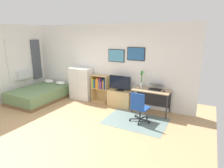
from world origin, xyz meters
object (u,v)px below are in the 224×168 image
(bamboo_vase, at_px, (142,79))
(wine_glass, at_px, (141,85))
(desk, at_px, (152,94))
(bookshelf, at_px, (100,86))
(tv_stand, at_px, (120,98))
(computer_mouse, at_px, (164,91))
(office_chair, at_px, (139,107))
(bed, at_px, (40,94))
(laptop, at_px, (156,87))
(television, at_px, (120,83))
(dresser, at_px, (81,84))

(bamboo_vase, xyz_separation_m, wine_glass, (0.07, -0.22, -0.11))
(desk, bearing_deg, bamboo_vase, 167.17)
(bamboo_vase, bearing_deg, bookshelf, -178.31)
(bamboo_vase, relative_size, wine_glass, 2.90)
(tv_stand, relative_size, computer_mouse, 7.80)
(bamboo_vase, bearing_deg, office_chair, -73.84)
(bed, bearing_deg, computer_mouse, 8.88)
(laptop, bearing_deg, television, -176.61)
(office_chair, bearing_deg, laptop, 84.68)
(laptop, height_order, wine_glass, wine_glass)
(dresser, distance_m, desk, 2.67)
(desk, height_order, computer_mouse, computer_mouse)
(bookshelf, relative_size, office_chair, 1.13)
(bed, height_order, television, television)
(dresser, bearing_deg, office_chair, -18.53)
(bookshelf, bearing_deg, dresser, -175.90)
(bookshelf, bearing_deg, bed, -157.11)
(tv_stand, bearing_deg, bookshelf, 177.07)
(television, xyz_separation_m, laptop, (1.18, 0.07, 0.01))
(dresser, bearing_deg, desk, 0.29)
(laptop, relative_size, bamboo_vase, 0.79)
(computer_mouse, bearing_deg, office_chair, -121.52)
(wine_glass, bearing_deg, computer_mouse, 3.03)
(tv_stand, xyz_separation_m, computer_mouse, (1.46, -0.10, 0.48))
(laptop, bearing_deg, bookshelf, -179.85)
(tv_stand, distance_m, office_chair, 1.33)
(tv_stand, height_order, office_chair, office_chair)
(dresser, relative_size, wine_glass, 6.54)
(desk, distance_m, computer_mouse, 0.42)
(dresser, bearing_deg, wine_glass, -2.93)
(dresser, bearing_deg, computer_mouse, -1.58)
(dresser, height_order, tv_stand, dresser)
(television, bearing_deg, tv_stand, 90.00)
(dresser, height_order, desk, dresser)
(bookshelf, height_order, desk, bookshelf)
(laptop, xyz_separation_m, bamboo_vase, (-0.47, 0.04, 0.18))
(bed, xyz_separation_m, computer_mouse, (4.30, 0.72, 0.52))
(tv_stand, distance_m, bamboo_vase, 1.01)
(tv_stand, height_order, wine_glass, wine_glass)
(bookshelf, distance_m, desk, 1.89)
(dresser, distance_m, tv_stand, 1.61)
(dresser, bearing_deg, television, -0.26)
(laptop, height_order, computer_mouse, laptop)
(desk, relative_size, laptop, 2.69)
(bed, bearing_deg, wine_glass, 10.09)
(desk, distance_m, wine_glass, 0.44)
(dresser, relative_size, television, 1.58)
(laptop, bearing_deg, bamboo_vase, 175.48)
(television, relative_size, laptop, 1.80)
(laptop, distance_m, bamboo_vase, 0.50)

